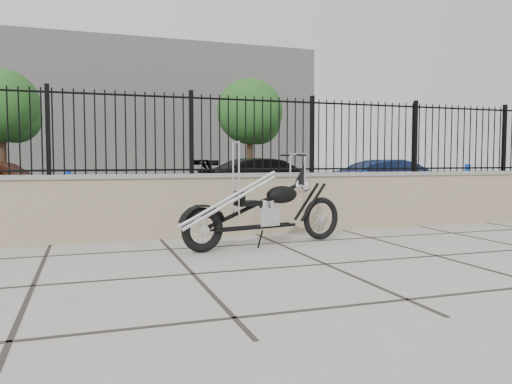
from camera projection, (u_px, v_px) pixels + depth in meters
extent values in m
plane|color=#99968E|center=(325.00, 264.00, 5.57)|extent=(90.00, 90.00, 0.00)
plane|color=black|center=(163.00, 194.00, 17.38)|extent=(30.00, 30.00, 0.00)
cube|color=gray|center=(254.00, 203.00, 7.90)|extent=(14.00, 0.36, 0.96)
cube|color=black|center=(254.00, 135.00, 7.83)|extent=(14.00, 0.08, 1.20)
cube|color=beige|center=(129.00, 114.00, 30.35)|extent=(22.00, 6.00, 8.00)
imported|color=black|center=(271.00, 180.00, 13.88)|extent=(4.37, 2.15, 1.22)
imported|color=#0E1936|center=(397.00, 180.00, 14.35)|extent=(3.72, 1.74, 1.18)
cylinder|color=#0D41C3|center=(68.00, 198.00, 8.80)|extent=(0.14, 0.14, 0.97)
cylinder|color=blue|center=(364.00, 192.00, 10.78)|extent=(0.15, 0.15, 0.94)
cylinder|color=#0D37C6|center=(467.00, 187.00, 11.70)|extent=(0.17, 0.17, 1.08)
cylinder|color=#382619|center=(3.00, 155.00, 19.64)|extent=(0.27, 0.27, 2.72)
sphere|color=#316C28|center=(1.00, 102.00, 19.51)|extent=(2.90, 2.90, 2.90)
cylinder|color=#382619|center=(250.00, 155.00, 22.52)|extent=(0.28, 0.28, 2.77)
sphere|color=#2B7430|center=(250.00, 108.00, 22.39)|extent=(2.95, 2.95, 2.95)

